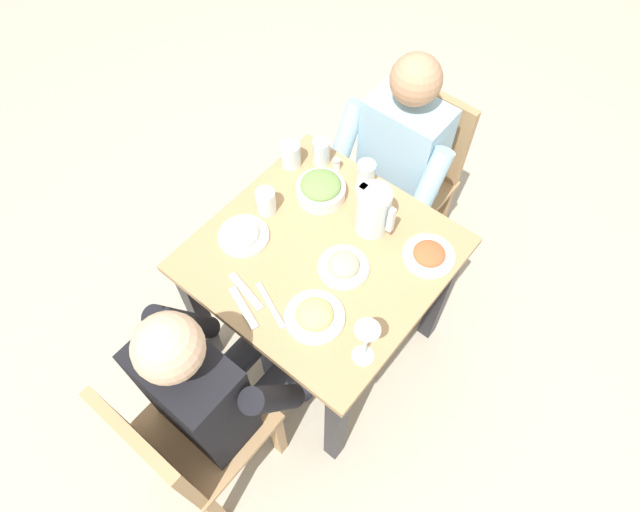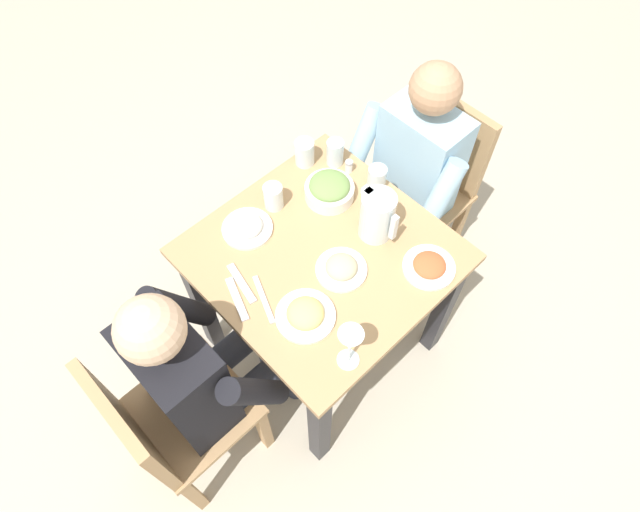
% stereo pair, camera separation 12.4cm
% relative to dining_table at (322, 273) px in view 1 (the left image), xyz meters
% --- Properties ---
extents(ground_plane, '(8.00, 8.00, 0.00)m').
position_rel_dining_table_xyz_m(ground_plane, '(0.00, 0.00, -0.61)').
color(ground_plane, '#B7AD99').
extents(dining_table, '(0.81, 0.81, 0.76)m').
position_rel_dining_table_xyz_m(dining_table, '(0.00, 0.00, 0.00)').
color(dining_table, tan).
rests_on(dining_table, ground_plane).
extents(chair_near, '(0.40, 0.40, 0.86)m').
position_rel_dining_table_xyz_m(chair_near, '(0.00, -0.74, -0.13)').
color(chair_near, tan).
rests_on(chair_near, ground_plane).
extents(chair_far, '(0.40, 0.40, 0.86)m').
position_rel_dining_table_xyz_m(chair_far, '(-0.08, 0.74, -0.13)').
color(chair_far, tan).
rests_on(chair_far, ground_plane).
extents(diner_near, '(0.48, 0.53, 1.15)m').
position_rel_dining_table_xyz_m(diner_near, '(0.00, -0.53, 0.02)').
color(diner_near, black).
rests_on(diner_near, ground_plane).
extents(diner_far, '(0.48, 0.53, 1.15)m').
position_rel_dining_table_xyz_m(diner_far, '(-0.08, 0.53, 0.02)').
color(diner_far, '#9EC6E0').
rests_on(diner_far, ground_plane).
extents(water_pitcher, '(0.16, 0.12, 0.19)m').
position_rel_dining_table_xyz_m(water_pitcher, '(0.07, 0.19, 0.24)').
color(water_pitcher, silver).
rests_on(water_pitcher, dining_table).
extents(salad_bowl, '(0.18, 0.18, 0.09)m').
position_rel_dining_table_xyz_m(salad_bowl, '(-0.16, 0.19, 0.19)').
color(salad_bowl, white).
rests_on(salad_bowl, dining_table).
extents(plate_yoghurt, '(0.18, 0.18, 0.06)m').
position_rel_dining_table_xyz_m(plate_yoghurt, '(-0.25, -0.13, 0.17)').
color(plate_yoghurt, white).
rests_on(plate_yoghurt, dining_table).
extents(plate_beans, '(0.18, 0.18, 0.05)m').
position_rel_dining_table_xyz_m(plate_beans, '(0.10, -0.01, 0.16)').
color(plate_beans, white).
rests_on(plate_beans, dining_table).
extents(plate_fries, '(0.20, 0.20, 0.06)m').
position_rel_dining_table_xyz_m(plate_fries, '(0.14, -0.21, 0.17)').
color(plate_fries, white).
rests_on(plate_fries, dining_table).
extents(plate_rice_curry, '(0.18, 0.18, 0.04)m').
position_rel_dining_table_xyz_m(plate_rice_curry, '(0.30, 0.22, 0.16)').
color(plate_rice_curry, white).
rests_on(plate_rice_curry, dining_table).
extents(water_glass_center, '(0.07, 0.07, 0.10)m').
position_rel_dining_table_xyz_m(water_glass_center, '(-0.35, 0.24, 0.20)').
color(water_glass_center, silver).
rests_on(water_glass_center, dining_table).
extents(water_glass_near_left, '(0.07, 0.07, 0.11)m').
position_rel_dining_table_xyz_m(water_glass_near_left, '(-0.27, 0.32, 0.20)').
color(water_glass_near_left, silver).
rests_on(water_glass_near_left, dining_table).
extents(water_glass_far_right, '(0.07, 0.07, 0.10)m').
position_rel_dining_table_xyz_m(water_glass_far_right, '(-0.27, 0.02, 0.20)').
color(water_glass_far_right, silver).
rests_on(water_glass_far_right, dining_table).
extents(water_glass_by_pitcher, '(0.07, 0.07, 0.09)m').
position_rel_dining_table_xyz_m(water_glass_by_pitcher, '(-0.08, 0.35, 0.19)').
color(water_glass_by_pitcher, silver).
rests_on(water_glass_by_pitcher, dining_table).
extents(wine_glass, '(0.08, 0.08, 0.20)m').
position_rel_dining_table_xyz_m(wine_glass, '(0.34, -0.22, 0.29)').
color(wine_glass, silver).
rests_on(wine_glass, dining_table).
extents(salt_shaker, '(0.03, 0.03, 0.05)m').
position_rel_dining_table_xyz_m(salt_shaker, '(-0.20, 0.33, 0.17)').
color(salt_shaker, white).
rests_on(salt_shaker, dining_table).
extents(fork_near, '(0.17, 0.08, 0.01)m').
position_rel_dining_table_xyz_m(fork_near, '(-0.06, -0.33, 0.15)').
color(fork_near, silver).
rests_on(fork_near, dining_table).
extents(knife_near, '(0.18, 0.09, 0.01)m').
position_rel_dining_table_xyz_m(knife_near, '(0.00, -0.27, 0.15)').
color(knife_near, silver).
rests_on(knife_near, dining_table).
extents(fork_far, '(0.17, 0.06, 0.01)m').
position_rel_dining_table_xyz_m(fork_far, '(-0.10, -0.28, 0.15)').
color(fork_far, silver).
rests_on(fork_far, dining_table).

